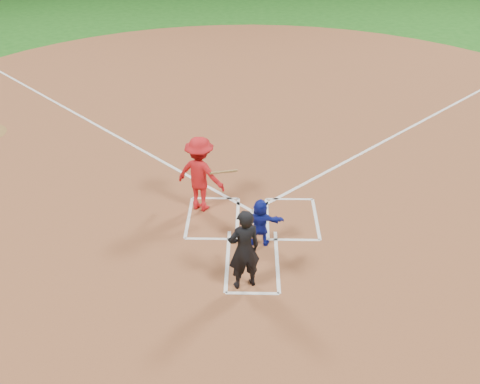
{
  "coord_description": "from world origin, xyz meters",
  "views": [
    {
      "loc": [
        -0.08,
        -11.14,
        7.39
      ],
      "look_at": [
        -0.3,
        -0.4,
        1.0
      ],
      "focal_mm": 40.0,
      "sensor_mm": 36.0,
      "label": 1
    }
  ],
  "objects_px": {
    "catcher": "(260,223)",
    "umpire": "(244,250)",
    "home_plate": "(252,218)",
    "batter_at_plate": "(200,174)"
  },
  "relations": [
    {
      "from": "catcher",
      "to": "umpire",
      "type": "distance_m",
      "value": 1.55
    },
    {
      "from": "catcher",
      "to": "umpire",
      "type": "height_order",
      "value": "umpire"
    },
    {
      "from": "home_plate",
      "to": "umpire",
      "type": "distance_m",
      "value": 2.7
    },
    {
      "from": "catcher",
      "to": "batter_at_plate",
      "type": "relative_size",
      "value": 0.59
    },
    {
      "from": "home_plate",
      "to": "batter_at_plate",
      "type": "height_order",
      "value": "batter_at_plate"
    },
    {
      "from": "home_plate",
      "to": "catcher",
      "type": "xyz_separation_m",
      "value": [
        0.17,
        -1.07,
        0.57
      ]
    },
    {
      "from": "home_plate",
      "to": "batter_at_plate",
      "type": "relative_size",
      "value": 0.3
    },
    {
      "from": "home_plate",
      "to": "catcher",
      "type": "height_order",
      "value": "catcher"
    },
    {
      "from": "catcher",
      "to": "umpire",
      "type": "relative_size",
      "value": 0.63
    },
    {
      "from": "umpire",
      "to": "batter_at_plate",
      "type": "bearing_deg",
      "value": -90.5
    }
  ]
}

